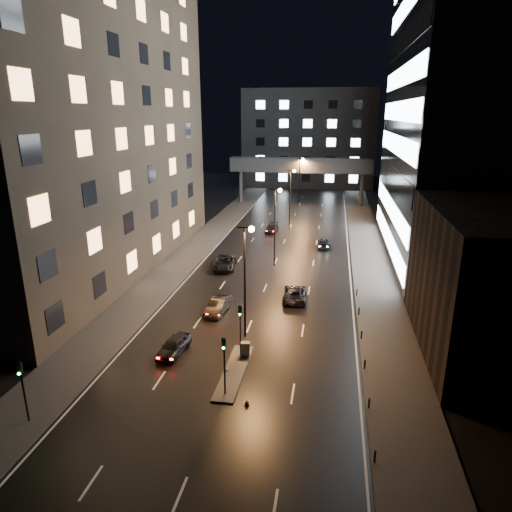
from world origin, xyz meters
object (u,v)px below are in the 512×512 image
at_px(car_away_a, 174,346).
at_px(car_toward_a, 295,293).
at_px(car_toward_b, 324,243).
at_px(car_away_d, 272,228).
at_px(utility_cabinet, 245,349).
at_px(car_away_c, 225,263).
at_px(car_away_b, 218,306).

xyz_separation_m(car_away_a, car_toward_a, (8.86, 13.13, 0.01)).
bearing_deg(car_toward_b, car_toward_a, 81.13).
relative_size(car_toward_a, car_toward_b, 1.14).
height_order(car_away_d, utility_cabinet, utility_cabinet).
relative_size(car_toward_a, utility_cabinet, 4.21).
xyz_separation_m(car_away_d, car_toward_b, (8.83, -7.54, -0.01)).
xyz_separation_m(car_away_a, car_away_d, (2.57, 41.24, -0.05)).
xyz_separation_m(car_away_a, car_away_c, (-0.85, 21.85, 0.06)).
distance_m(car_away_a, car_away_b, 8.69).
height_order(car_away_d, car_toward_b, car_away_d).
relative_size(car_away_d, car_toward_b, 1.01).
xyz_separation_m(car_away_b, car_toward_b, (9.78, 25.16, -0.09)).
bearing_deg(car_away_d, car_away_c, -98.10).
relative_size(car_away_a, car_away_d, 0.91).
xyz_separation_m(car_away_b, car_away_c, (-2.46, 13.30, 0.03)).
bearing_deg(car_away_b, car_away_c, 106.38).
bearing_deg(car_toward_b, car_away_a, 69.47).
bearing_deg(car_away_c, car_toward_a, -48.02).
relative_size(car_away_c, car_away_d, 1.22).
height_order(car_away_a, utility_cabinet, car_away_a).
relative_size(car_away_a, car_away_c, 0.75).
bearing_deg(car_away_c, car_toward_b, 37.97).
bearing_deg(car_toward_b, utility_cabinet, 78.85).
bearing_deg(car_away_d, car_toward_b, -38.61).
bearing_deg(car_away_b, car_toward_a, 38.23).
relative_size(car_away_b, car_away_c, 0.81).
relative_size(car_away_b, car_toward_a, 0.88).
xyz_separation_m(car_away_c, utility_cabinet, (6.79, -21.48, -0.01)).
relative_size(car_away_b, car_away_d, 0.99).
bearing_deg(car_away_a, car_away_c, 99.88).
height_order(car_toward_a, car_toward_b, car_toward_a).
bearing_deg(car_away_d, car_away_a, -91.67).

